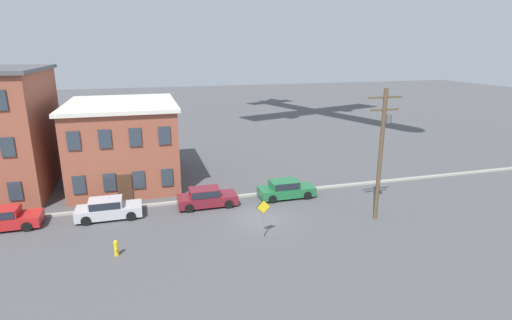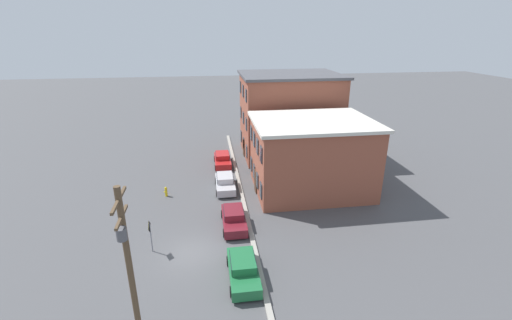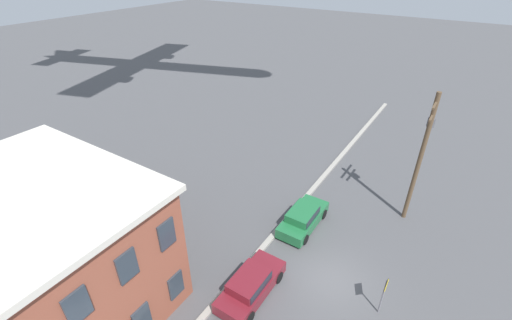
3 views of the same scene
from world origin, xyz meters
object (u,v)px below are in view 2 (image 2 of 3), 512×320
at_px(car_silver, 225,182).
at_px(caution_sign, 150,231).
at_px(car_maroon, 234,217).
at_px(utility_pole, 129,268).
at_px(car_green, 243,268).
at_px(car_red, 223,159).
at_px(fire_hydrant, 166,191).

xyz_separation_m(car_silver, caution_sign, (9.58, -5.79, 0.93)).
bearing_deg(caution_sign, car_silver, 148.83).
distance_m(car_maroon, utility_pole, 13.06).
bearing_deg(car_green, car_red, -179.27).
height_order(caution_sign, fire_hydrant, caution_sign).
distance_m(car_red, caution_sign, 17.14).
distance_m(car_maroon, fire_hydrant, 8.57).
height_order(car_green, fire_hydrant, car_green).
xyz_separation_m(car_silver, utility_pole, (18.01, -5.14, 4.33)).
bearing_deg(car_silver, car_green, 1.48).
bearing_deg(car_red, car_silver, -0.80).
distance_m(car_silver, car_green, 13.29).
relative_size(car_silver, fire_hydrant, 4.58).
bearing_deg(car_red, car_green, 0.73).
bearing_deg(fire_hydrant, car_silver, 97.91).
relative_size(car_red, car_green, 1.00).
xyz_separation_m(car_green, utility_pole, (4.72, -5.49, 4.33)).
xyz_separation_m(car_red, car_silver, (6.49, -0.09, 0.00)).
xyz_separation_m(car_silver, car_maroon, (6.95, 0.28, 0.00)).
distance_m(utility_pole, fire_hydrant, 17.83).
distance_m(caution_sign, utility_pole, 9.12).
xyz_separation_m(car_silver, fire_hydrant, (0.79, -5.67, -0.27)).
xyz_separation_m(car_maroon, fire_hydrant, (-6.16, -5.95, -0.27)).
height_order(car_red, car_green, same).
relative_size(car_red, car_maroon, 1.00).
relative_size(car_maroon, utility_pole, 0.49).
height_order(car_silver, car_maroon, same).
bearing_deg(utility_pole, car_silver, 164.06).
distance_m(car_maroon, car_green, 6.34).
relative_size(car_red, caution_sign, 1.75).
height_order(car_red, car_maroon, same).
relative_size(car_green, fire_hydrant, 4.58).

